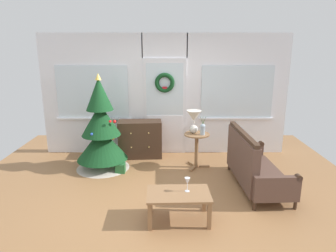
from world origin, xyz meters
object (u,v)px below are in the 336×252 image
side_table (198,144)px  coffee_table (180,197)px  christmas_tree (102,132)px  table_lamp (195,119)px  wine_glass (188,182)px  gift_box (122,168)px  dresser_cabinet (141,139)px  settee_sofa (254,166)px  flower_vase (204,129)px

side_table → coffee_table: 1.90m
christmas_tree → table_lamp: (1.75, 0.07, 0.25)m
wine_glass → gift_box: bearing=126.4°
dresser_cabinet → side_table: dresser_cabinet is taller
table_lamp → wine_glass: table_lamp is taller
table_lamp → gift_box: (-1.37, -0.30, -0.87)m
coffee_table → gift_box: size_ratio=4.89×
coffee_table → wine_glass: wine_glass is taller
christmas_tree → side_table: size_ratio=2.68×
coffee_table → side_table: bearing=77.6°
side_table → gift_box: size_ratio=3.86×
table_lamp → side_table: bearing=-33.7°
side_table → gift_box: (-1.43, -0.26, -0.39)m
settee_sofa → side_table: bearing=135.1°
dresser_cabinet → side_table: size_ratio=1.37×
table_lamp → wine_glass: bearing=-97.1°
dresser_cabinet → wine_glass: 2.55m
christmas_tree → flower_vase: bearing=-1.0°
flower_vase → gift_box: flower_vase is taller
gift_box → table_lamp: bearing=12.2°
christmas_tree → settee_sofa: christmas_tree is taller
settee_sofa → flower_vase: 1.16m
christmas_tree → dresser_cabinet: size_ratio=1.96×
dresser_cabinet → wine_glass: (0.85, -2.40, 0.15)m
coffee_table → wine_glass: bearing=21.5°
christmas_tree → coffee_table: christmas_tree is taller
wine_glass → side_table: bearing=80.9°
dresser_cabinet → gift_box: dresser_cabinet is taller
side_table → table_lamp: table_lamp is taller
coffee_table → christmas_tree: bearing=127.4°
flower_vase → wine_glass: 1.81m
dresser_cabinet → wine_glass: dresser_cabinet is taller
flower_vase → christmas_tree: bearing=179.0°
christmas_tree → gift_box: 0.76m
dresser_cabinet → coffee_table: (0.73, -2.45, -0.05)m
christmas_tree → settee_sofa: size_ratio=1.10×
side_table → wine_glass: (-0.29, -1.81, 0.06)m
settee_sofa → coffee_table: 1.61m
settee_sofa → coffee_table: size_ratio=1.92×
table_lamp → settee_sofa: bearing=-44.2°
side_table → flower_vase: 0.33m
dresser_cabinet → christmas_tree: bearing=-137.1°
christmas_tree → gift_box: christmas_tree is taller
settee_sofa → side_table: (-0.85, 0.84, 0.11)m
christmas_tree → wine_glass: bearing=-49.6°
dresser_cabinet → table_lamp: 1.34m
christmas_tree → coffee_table: (1.40, -1.83, -0.37)m
table_lamp → gift_box: size_ratio=2.51×
table_lamp → flower_vase: (0.16, -0.10, -0.17)m
dresser_cabinet → coffee_table: bearing=-73.4°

